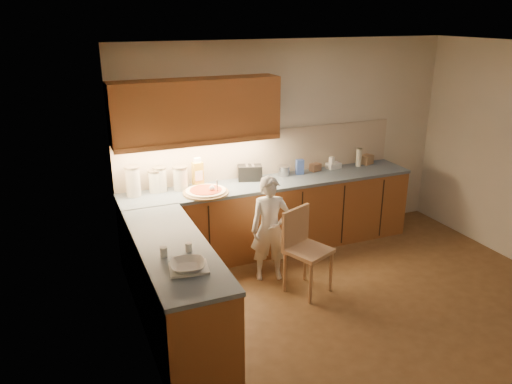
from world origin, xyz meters
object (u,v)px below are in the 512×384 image
Objects in this scene: child at (270,229)px; pizza_on_board at (206,192)px; wooden_chair at (303,245)px; toaster at (250,173)px; oil_jug at (198,174)px.

pizza_on_board is at bearing 149.75° from child.
pizza_on_board is 0.57× the size of wooden_chair.
pizza_on_board is 1.29m from wooden_chair.
toaster is (0.09, 0.83, 0.41)m from child.
wooden_chair is at bearing -56.28° from oil_jug.
pizza_on_board is 0.86m from child.
child is at bearing -54.86° from oil_jug.
pizza_on_board is 0.71m from toaster.
toaster is (-0.13, 1.21, 0.48)m from wooden_chair.
child is 1.31× the size of wooden_chair.
child is at bearing -78.78° from toaster.
oil_jug is 0.68m from toaster.
pizza_on_board is 0.44× the size of child.
wooden_chair is (0.79, -0.94, -0.40)m from pizza_on_board.
toaster reaches higher than wooden_chair.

